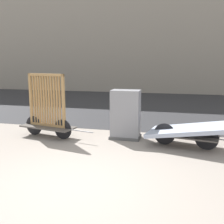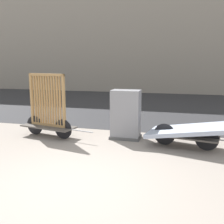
% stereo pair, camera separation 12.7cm
% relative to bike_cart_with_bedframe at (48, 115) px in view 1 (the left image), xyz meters
% --- Properties ---
extents(ground_plane, '(60.00, 60.00, 0.00)m').
position_rel_bike_cart_with_bedframe_xyz_m(ground_plane, '(1.92, -2.75, -0.66)').
color(ground_plane, gray).
extents(road_strip, '(56.00, 10.93, 0.01)m').
position_rel_bike_cart_with_bedframe_xyz_m(road_strip, '(1.92, 6.65, -0.66)').
color(road_strip, '#2D2D30').
rests_on(road_strip, ground_plane).
extents(building_facade, '(48.00, 4.00, 13.01)m').
position_rel_bike_cart_with_bedframe_xyz_m(building_facade, '(1.92, 14.11, 5.84)').
color(building_facade, '#9E9384').
rests_on(building_facade, ground_plane).
extents(bike_cart_with_bedframe, '(2.35, 0.93, 1.84)m').
position_rel_bike_cart_with_bedframe_xyz_m(bike_cart_with_bedframe, '(0.00, 0.00, 0.00)').
color(bike_cart_with_bedframe, '#4C4742').
rests_on(bike_cart_with_bedframe, ground_plane).
extents(bike_cart_with_mattress, '(2.52, 1.43, 0.68)m').
position_rel_bike_cart_with_bedframe_xyz_m(bike_cart_with_mattress, '(3.86, 0.00, -0.24)').
color(bike_cart_with_mattress, '#4C4742').
rests_on(bike_cart_with_mattress, ground_plane).
extents(utility_cabinet, '(0.86, 0.57, 1.39)m').
position_rel_bike_cart_with_bedframe_xyz_m(utility_cabinet, '(2.22, 0.42, -0.01)').
color(utility_cabinet, '#4C4C4C').
rests_on(utility_cabinet, ground_plane).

